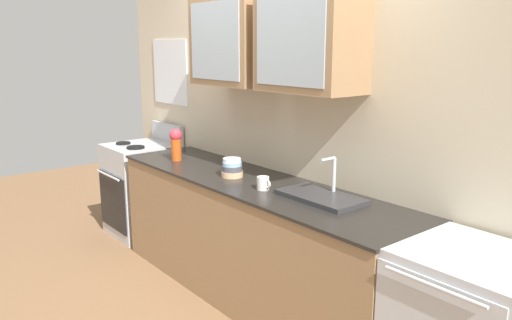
% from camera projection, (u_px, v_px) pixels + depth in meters
% --- Properties ---
extents(ground_plane, '(10.00, 10.00, 0.00)m').
position_uv_depth(ground_plane, '(252.00, 295.00, 3.75)').
color(ground_plane, brown).
extents(back_wall_unit, '(4.64, 0.46, 2.89)m').
position_uv_depth(back_wall_unit, '(287.00, 88.00, 3.63)').
color(back_wall_unit, beige).
rests_on(back_wall_unit, ground_plane).
extents(counter, '(2.69, 0.66, 0.89)m').
position_uv_depth(counter, '(251.00, 239.00, 3.65)').
color(counter, '#93704C').
rests_on(counter, ground_plane).
extents(stove_range, '(0.60, 0.67, 1.07)m').
position_uv_depth(stove_range, '(143.00, 188.00, 4.96)').
color(stove_range, silver).
rests_on(stove_range, ground_plane).
extents(sink_faucet, '(0.54, 0.29, 0.26)m').
position_uv_depth(sink_faucet, '(321.00, 196.00, 3.12)').
color(sink_faucet, '#2D2D30').
rests_on(sink_faucet, counter).
extents(bowl_stack, '(0.16, 0.16, 0.14)m').
position_uv_depth(bowl_stack, '(232.00, 168.00, 3.65)').
color(bowl_stack, '#E0AD7F').
rests_on(bowl_stack, counter).
extents(vase, '(0.10, 0.10, 0.27)m').
position_uv_depth(vase, '(176.00, 143.00, 4.16)').
color(vase, '#BF4C19').
rests_on(vase, counter).
extents(cup_near_sink, '(0.12, 0.08, 0.09)m').
position_uv_depth(cup_near_sink, '(263.00, 183.00, 3.32)').
color(cup_near_sink, silver).
rests_on(cup_near_sink, counter).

